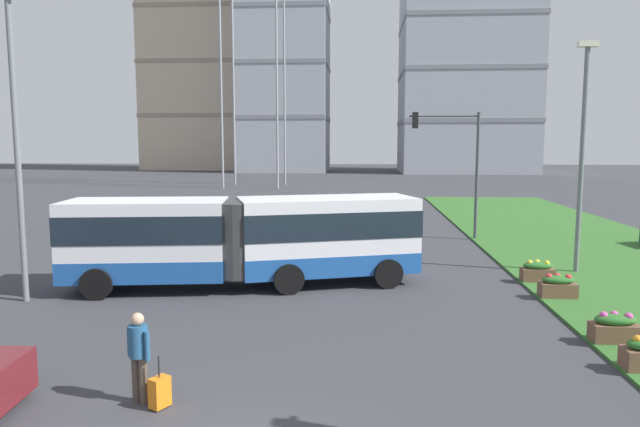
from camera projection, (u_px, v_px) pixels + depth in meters
name	position (u px, v px, depth m)	size (l,w,h in m)	color
articulated_bus	(245.00, 238.00, 19.65)	(11.97, 5.11, 3.00)	white
car_black_sedan	(212.00, 222.00, 30.46)	(4.54, 2.33, 1.58)	black
pedestrian_crossing	(139.00, 351.00, 10.78)	(0.52, 0.36, 1.74)	#4C4238
rolling_suitcase	(160.00, 392.00, 10.63)	(0.38, 0.43, 0.97)	orange
flower_planter_2	(615.00, 327.00, 13.99)	(1.10, 0.56, 0.74)	brown
flower_planter_3	(558.00, 286.00, 18.09)	(1.10, 0.56, 0.74)	brown
flower_planter_4	(538.00, 271.00, 20.19)	(1.10, 0.56, 0.74)	brown
traffic_light_far_right	(456.00, 154.00, 28.96)	(3.51, 0.28, 6.41)	#474C51
streetlight_left	(16.00, 135.00, 17.31)	(0.70, 0.28, 9.32)	slate
streetlight_median	(582.00, 148.00, 21.17)	(0.70, 0.28, 8.50)	slate
apartment_tower_west	(194.00, 41.00, 108.89)	(17.75, 14.56, 47.93)	#C6B299
apartment_tower_westcentre	(284.00, 16.00, 98.24)	(15.09, 14.39, 52.86)	#9EA3AD
apartment_tower_centre	(466.00, 51.00, 96.70)	(21.49, 18.75, 40.37)	#9EA3AD
transmission_pylon	(253.00, 9.00, 63.31)	(9.00, 6.24, 36.18)	gray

